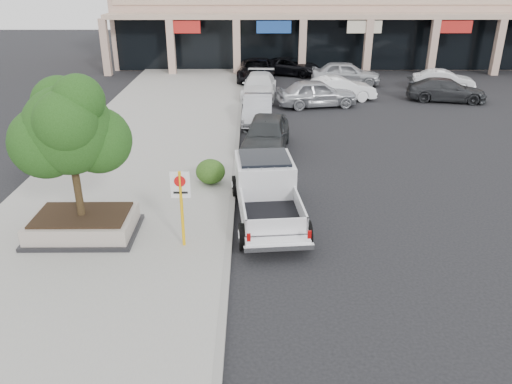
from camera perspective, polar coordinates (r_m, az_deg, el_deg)
ground at (r=14.28m, az=3.02°, el=-7.60°), size 120.00×120.00×0.00m
sidewalk at (r=20.13m, az=-13.80°, el=1.71°), size 8.00×52.00×0.15m
curb at (r=19.60m, az=-2.49°, el=1.80°), size 0.20×52.00×0.15m
strip_mall at (r=46.99m, az=11.09°, el=20.27°), size 40.55×12.43×9.50m
planter at (r=15.91m, az=-19.13°, el=-3.53°), size 3.20×2.20×0.68m
planter_tree at (r=14.95m, az=-19.98°, el=6.79°), size 2.90×2.55×4.00m
no_parking_sign at (r=14.10m, az=-8.56°, el=-0.76°), size 0.55×0.09×2.30m
hedge at (r=18.66m, az=-5.22°, el=2.34°), size 1.10×0.99×0.93m
pickup_truck at (r=16.08m, az=1.34°, el=-0.15°), size 2.60×5.84×1.79m
curb_car_a at (r=22.30m, az=1.16°, el=6.61°), size 2.52×4.97×1.62m
curb_car_b at (r=26.95m, az=0.20°, el=9.48°), size 1.70×4.39×1.43m
curb_car_c at (r=32.46m, az=0.37°, el=12.04°), size 2.45×5.27×1.49m
curb_car_d at (r=37.60m, az=0.10°, el=13.77°), size 2.99×5.86×1.58m
lot_car_a at (r=30.38m, az=6.95°, el=11.16°), size 5.01×2.71×1.62m
lot_car_b at (r=32.07m, az=9.46°, el=11.56°), size 4.69×2.29×1.48m
lot_car_c at (r=33.69m, az=20.92°, el=10.84°), size 5.05×2.87×1.38m
lot_car_d at (r=39.95m, az=3.96°, el=14.13°), size 5.23×3.86×1.32m
lot_car_e at (r=36.74m, az=10.23°, el=13.21°), size 5.05×2.50×1.65m
lot_car_f at (r=36.92m, az=20.64°, el=11.88°), size 4.23×2.19×1.33m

